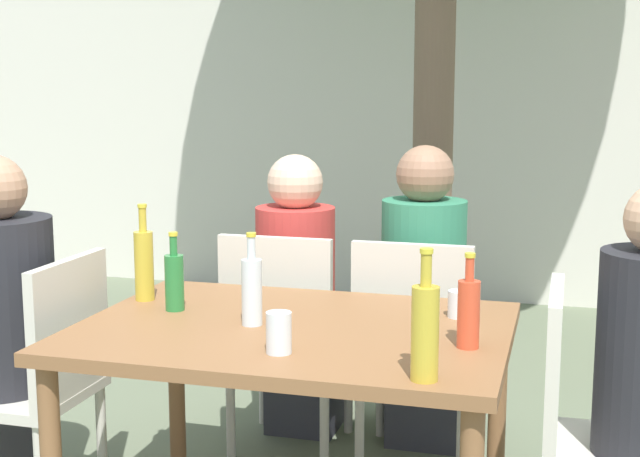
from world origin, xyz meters
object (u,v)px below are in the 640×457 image
Objects in this scene: patio_chair_3 at (416,341)px; drinking_glass_0 at (460,304)px; patio_chair_2 at (284,331)px; person_seated_3 at (426,314)px; patio_chair_0 at (42,373)px; green_bottle_1 at (174,280)px; soda_bottle_3 at (469,311)px; oil_cruet_2 at (144,263)px; water_bottle_4 at (252,289)px; drinking_glass_1 at (279,333)px; patio_chair_1 at (592,427)px; dining_table_front at (293,351)px; person_seated_2 at (302,310)px; oil_cruet_0 at (425,330)px.

drinking_glass_0 is at bearing 114.38° from patio_chair_3.
patio_chair_2 is 0.57m from person_seated_3.
patio_chair_2 is 10.58× the size of drinking_glass_0.
person_seated_3 is 0.77m from drinking_glass_0.
person_seated_3 reaches higher than patio_chair_0.
soda_bottle_3 is at bearing -9.43° from green_bottle_1.
oil_cruet_2 is at bearing 166.92° from soda_bottle_3.
drinking_glass_1 is (0.17, -0.25, -0.05)m from water_bottle_4.
drinking_glass_0 is (0.59, 0.26, -0.07)m from water_bottle_4.
patio_chair_1 reaches higher than drinking_glass_1.
drinking_glass_0 is at bearing 147.06° from patio_chair_2.
patio_chair_1 is 1.34m from green_bottle_1.
patio_chair_2 is at bearing 59.07° from oil_cruet_2.
drinking_glass_0 is (1.05, 0.06, -0.09)m from oil_cruet_2.
drinking_glass_0 is (0.21, -0.71, 0.22)m from person_seated_3.
patio_chair_0 is 1.00× the size of patio_chair_1.
patio_chair_1 and patio_chair_2 have the same top height.
patio_chair_1 is at bearing -29.85° from drinking_glass_0.
green_bottle_1 is 0.97m from soda_bottle_3.
person_seated_2 is (-0.26, 0.94, -0.12)m from dining_table_front.
soda_bottle_3 is at bearing 104.20° from patio_chair_1.
oil_cruet_2 is at bearing 156.46° from water_bottle_4.
person_seated_3 is 14.53× the size of drinking_glass_0.
patio_chair_2 is 3.15× the size of water_bottle_4.
oil_cruet_0 is at bearing 118.34° from person_seated_2.
person_seated_2 is 0.96× the size of person_seated_3.
green_bottle_1 is (-0.16, -0.63, 0.33)m from patio_chair_2.
patio_chair_0 reaches higher than dining_table_front.
patio_chair_0 and patio_chair_1 have the same top height.
person_seated_3 reaches higher than water_bottle_4.
drinking_glass_0 is at bearing 135.86° from person_seated_2.
oil_cruet_2 is at bearing 67.43° from person_seated_2.
patio_chair_0 is 1.47m from person_seated_3.
person_seated_2 is at bearing -90.00° from patio_chair_2.
water_bottle_4 is (0.14, -0.97, 0.32)m from person_seated_2.
patio_chair_2 is at bearing 147.06° from drinking_glass_0.
patio_chair_3 is 0.59m from drinking_glass_0.
patio_chair_0 is 3.15× the size of water_bottle_4.
drinking_glass_1 reaches higher than drinking_glass_0.
water_bottle_4 is at bearing 68.53° from person_seated_3.
patio_chair_0 is 7.85× the size of drinking_glass_1.
patio_chair_2 is at bearing 123.24° from oil_cruet_0.
water_bottle_4 is (0.30, -0.10, 0.01)m from green_bottle_1.
oil_cruet_2 is at bearing 163.48° from dining_table_front.
drinking_glass_1 is (-0.83, -0.28, 0.29)m from patio_chair_1.
patio_chair_1 is (1.76, 0.00, 0.00)m from patio_chair_0.
oil_cruet_0 is (0.46, -0.39, 0.21)m from dining_table_front.
patio_chair_3 is at bearing 77.84° from drinking_glass_1.
dining_table_front is 15.31× the size of drinking_glass_0.
water_bottle_4 reaches higher than soda_bottle_3.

